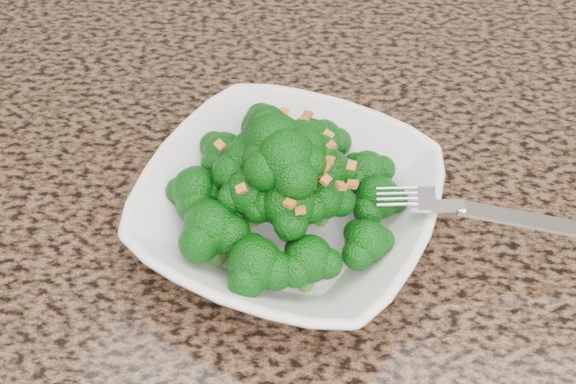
# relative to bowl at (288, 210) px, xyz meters

# --- Properties ---
(granite_counter) EXTENTS (1.64, 1.04, 0.03)m
(granite_counter) POSITION_rel_bowl_xyz_m (0.12, 0.02, -0.04)
(granite_counter) COLOR brown
(granite_counter) RESTS_ON cabinet
(bowl) EXTENTS (0.30, 0.30, 0.06)m
(bowl) POSITION_rel_bowl_xyz_m (0.00, 0.00, 0.00)
(bowl) COLOR white
(bowl) RESTS_ON granite_counter
(broccoli_pile) EXTENTS (0.20, 0.20, 0.08)m
(broccoli_pile) POSITION_rel_bowl_xyz_m (0.00, 0.00, 0.07)
(broccoli_pile) COLOR #09510B
(broccoli_pile) RESTS_ON bowl
(garlic_topping) EXTENTS (0.12, 0.12, 0.01)m
(garlic_topping) POSITION_rel_bowl_xyz_m (0.00, 0.00, 0.11)
(garlic_topping) COLOR #BE6D2E
(garlic_topping) RESTS_ON broccoli_pile
(fork) EXTENTS (0.20, 0.03, 0.01)m
(fork) POSITION_rel_bowl_xyz_m (0.13, -0.02, 0.03)
(fork) COLOR silver
(fork) RESTS_ON bowl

